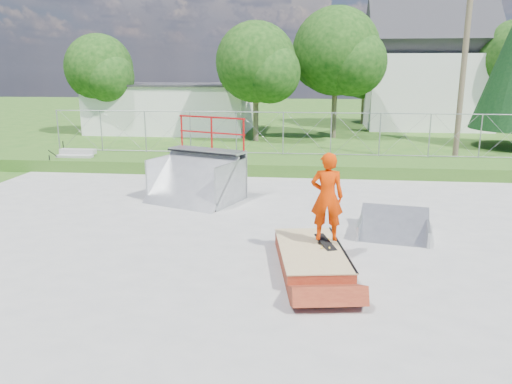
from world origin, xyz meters
TOP-DOWN VIEW (x-y plane):
  - ground at (0.00, 0.00)m, footprint 120.00×120.00m
  - concrete_pad at (0.00, 0.00)m, footprint 20.00×16.00m
  - grass_berm at (0.00, 9.50)m, footprint 24.00×3.00m
  - grind_box at (1.26, -0.60)m, footprint 1.72×2.89m
  - quarter_pipe at (-2.39, 4.30)m, footprint 3.19×2.97m
  - flat_bank_ramp at (3.29, 1.65)m, footprint 1.99×2.08m
  - skateboard at (1.55, -0.33)m, footprint 0.49×0.82m
  - skater at (1.55, -0.33)m, footprint 0.69×0.45m
  - concrete_stairs at (-8.50, 8.70)m, footprint 1.50×1.60m
  - chain_link_fence at (0.00, 10.50)m, footprint 20.00×0.06m
  - utility_building_flat at (-8.00, 22.00)m, footprint 10.00×6.00m
  - gable_house at (9.00, 26.00)m, footprint 8.40×6.08m
  - utility_pole at (7.50, 12.00)m, footprint 0.24×0.24m
  - tree_left_near at (-1.75, 17.83)m, footprint 4.76×4.48m
  - tree_center at (2.78, 19.81)m, footprint 5.44×5.12m
  - tree_left_far at (-11.77, 19.85)m, footprint 4.42×4.16m
  - tree_back_mid at (5.21, 27.86)m, footprint 4.08×3.84m

SIDE VIEW (x-z plane):
  - ground at x=0.00m, z-range 0.00..0.00m
  - concrete_pad at x=0.00m, z-range 0.00..0.04m
  - grind_box at x=1.26m, z-range 0.00..0.40m
  - grass_berm at x=0.00m, z-range 0.00..0.50m
  - flat_bank_ramp at x=3.29m, z-range 0.00..0.52m
  - concrete_stairs at x=-8.50m, z-range 0.00..0.80m
  - skateboard at x=1.55m, z-range 0.38..0.51m
  - quarter_pipe at x=-2.39m, z-range 0.00..2.57m
  - skater at x=1.55m, z-range 0.45..2.33m
  - chain_link_fence at x=0.00m, z-range 0.50..2.30m
  - utility_building_flat at x=-8.00m, z-range 0.00..3.00m
  - tree_back_mid at x=5.21m, z-range 0.78..6.48m
  - gable_house at x=9.00m, z-range -0.63..8.31m
  - tree_left_far at x=-11.77m, z-range 0.85..7.02m
  - utility_pole at x=7.50m, z-range 0.00..8.00m
  - tree_left_near at x=-1.75m, z-range 0.91..7.56m
  - tree_center at x=2.78m, z-range 1.05..8.65m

